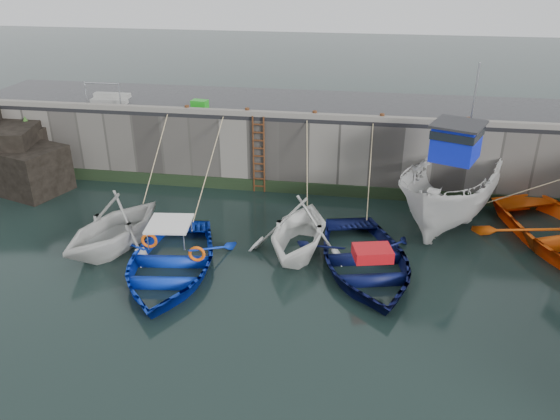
% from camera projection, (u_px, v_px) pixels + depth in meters
% --- Properties ---
extents(ground, '(120.00, 120.00, 0.00)m').
position_uv_depth(ground, '(261.00, 352.00, 13.63)').
color(ground, black).
rests_on(ground, ground).
extents(quay_back, '(30.00, 5.00, 3.00)m').
position_uv_depth(quay_back, '(314.00, 140.00, 24.14)').
color(quay_back, slate).
rests_on(quay_back, ground).
extents(road_back, '(30.00, 5.00, 0.16)m').
position_uv_depth(road_back, '(315.00, 105.00, 23.46)').
color(road_back, black).
rests_on(road_back, quay_back).
extents(kerb_back, '(30.00, 0.30, 0.20)m').
position_uv_depth(kerb_back, '(309.00, 116.00, 21.29)').
color(kerb_back, slate).
rests_on(kerb_back, road_back).
extents(algae_back, '(30.00, 0.08, 0.50)m').
position_uv_depth(algae_back, '(307.00, 188.00, 22.41)').
color(algae_back, black).
rests_on(algae_back, ground).
extents(rock_outcrop, '(5.85, 4.24, 3.41)m').
position_uv_depth(rock_outcrop, '(3.00, 155.00, 23.09)').
color(rock_outcrop, black).
rests_on(rock_outcrop, ground).
extents(ladder, '(0.51, 0.08, 3.20)m').
position_uv_depth(ladder, '(259.00, 155.00, 22.08)').
color(ladder, '#3F1E0F').
rests_on(ladder, ground).
extents(boat_near_white, '(4.88, 5.24, 2.26)m').
position_uv_depth(boat_near_white, '(116.00, 247.00, 18.44)').
color(boat_near_white, silver).
rests_on(boat_near_white, ground).
extents(boat_near_white_rope, '(0.04, 4.01, 3.10)m').
position_uv_depth(boat_near_white_rope, '(159.00, 199.00, 22.04)').
color(boat_near_white_rope, tan).
rests_on(boat_near_white_rope, ground).
extents(boat_near_blue, '(4.64, 6.03, 1.16)m').
position_uv_depth(boat_near_blue, '(170.00, 272.00, 17.03)').
color(boat_near_blue, '#0C2EB6').
rests_on(boat_near_blue, ground).
extents(boat_near_blue_rope, '(0.04, 4.99, 3.10)m').
position_uv_depth(boat_near_blue_rope, '(210.00, 210.00, 21.16)').
color(boat_near_blue_rope, tan).
rests_on(boat_near_blue_rope, ground).
extents(boat_near_blacktrim, '(4.00, 4.51, 2.20)m').
position_uv_depth(boat_near_blacktrim, '(298.00, 251.00, 18.21)').
color(boat_near_blacktrim, white).
rests_on(boat_near_blacktrim, ground).
extents(boat_near_blacktrim_rope, '(0.04, 3.48, 3.10)m').
position_uv_depth(boat_near_blacktrim_rope, '(310.00, 206.00, 21.48)').
color(boat_near_blacktrim_rope, tan).
rests_on(boat_near_blacktrim_rope, ground).
extents(boat_near_navy, '(5.26, 6.44, 1.17)m').
position_uv_depth(boat_near_navy, '(364.00, 269.00, 17.17)').
color(boat_near_navy, '#0A1040').
rests_on(boat_near_navy, ground).
extents(boat_near_navy_rope, '(0.04, 4.06, 3.10)m').
position_uv_depth(boat_near_navy_rope, '(367.00, 214.00, 20.80)').
color(boat_near_navy_rope, tan).
rests_on(boat_near_navy_rope, ground).
extents(boat_far_white, '(5.50, 8.09, 5.93)m').
position_uv_depth(boat_far_white, '(453.00, 189.00, 19.84)').
color(boat_far_white, silver).
rests_on(boat_far_white, ground).
extents(fish_crate, '(0.71, 0.52, 0.33)m').
position_uv_depth(fish_crate, '(200.00, 104.00, 22.66)').
color(fish_crate, '#1D9D1C').
rests_on(fish_crate, road_back).
extents(railing, '(1.60, 1.05, 1.00)m').
position_uv_depth(railing, '(110.00, 98.00, 23.49)').
color(railing, '#A5A8AD').
rests_on(railing, road_back).
extents(bollard_a, '(0.18, 0.18, 0.28)m').
position_uv_depth(bollard_a, '(187.00, 109.00, 22.09)').
color(bollard_a, '#3F1E0F').
rests_on(bollard_a, road_back).
extents(bollard_b, '(0.18, 0.18, 0.28)m').
position_uv_depth(bollard_b, '(247.00, 111.00, 21.72)').
color(bollard_b, '#3F1E0F').
rests_on(bollard_b, road_back).
extents(bollard_c, '(0.18, 0.18, 0.28)m').
position_uv_depth(bollard_c, '(315.00, 114.00, 21.33)').
color(bollard_c, '#3F1E0F').
rests_on(bollard_c, road_back).
extents(bollard_d, '(0.18, 0.18, 0.28)m').
position_uv_depth(bollard_d, '(382.00, 117.00, 20.95)').
color(bollard_d, '#3F1E0F').
rests_on(bollard_d, road_back).
extents(bollard_e, '(0.18, 0.18, 0.28)m').
position_uv_depth(bollard_e, '(468.00, 121.00, 20.49)').
color(bollard_e, '#3F1E0F').
rests_on(bollard_e, road_back).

